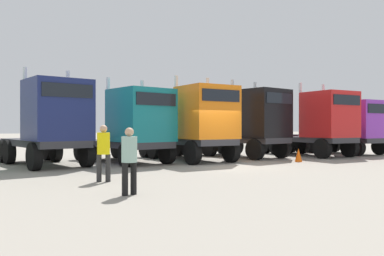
% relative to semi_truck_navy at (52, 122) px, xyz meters
% --- Properties ---
extents(ground, '(200.00, 200.00, 0.00)m').
position_rel_semi_truck_navy_xyz_m(ground, '(6.97, -3.29, -1.93)').
color(ground, gray).
extents(semi_truck_navy, '(3.74, 6.42, 4.33)m').
position_rel_semi_truck_navy_xyz_m(semi_truck_navy, '(0.00, 0.00, 0.00)').
color(semi_truck_navy, '#333338').
rests_on(semi_truck_navy, ground).
extents(semi_truck_teal, '(3.81, 6.22, 4.08)m').
position_rel_semi_truck_navy_xyz_m(semi_truck_teal, '(3.71, -0.14, -0.10)').
color(semi_truck_teal, '#333338').
rests_on(semi_truck_teal, ground).
extents(semi_truck_orange, '(3.12, 6.58, 4.31)m').
position_rel_semi_truck_navy_xyz_m(semi_truck_orange, '(6.92, -0.56, -0.00)').
color(semi_truck_orange, '#333338').
rests_on(semi_truck_orange, ground).
extents(semi_truck_black, '(3.80, 6.33, 4.38)m').
position_rel_semi_truck_navy_xyz_m(semi_truck_black, '(10.80, 0.25, 0.04)').
color(semi_truck_black, '#333338').
rests_on(semi_truck_black, ground).
extents(semi_truck_red, '(2.85, 6.24, 4.34)m').
position_rel_semi_truck_navy_xyz_m(semi_truck_red, '(14.91, -0.69, 0.02)').
color(semi_truck_red, '#333338').
rests_on(semi_truck_red, ground).
extents(semi_truck_purple, '(2.92, 6.02, 3.95)m').
position_rel_semi_truck_navy_xyz_m(semi_truck_purple, '(18.13, -0.17, -0.18)').
color(semi_truck_purple, '#333338').
rests_on(semi_truck_purple, ground).
extents(visitor_in_hivis, '(0.52, 0.52, 1.80)m').
position_rel_semi_truck_navy_xyz_m(visitor_in_hivis, '(0.82, -5.75, -0.89)').
color(visitor_in_hivis, '#292929').
rests_on(visitor_in_hivis, ground).
extents(visitor_with_camera, '(0.52, 0.52, 1.72)m').
position_rel_semi_truck_navy_xyz_m(visitor_with_camera, '(0.79, -8.52, -0.94)').
color(visitor_with_camera, black).
rests_on(visitor_with_camera, ground).
extents(traffic_cone_near, '(0.36, 0.36, 0.68)m').
position_rel_semi_truck_navy_xyz_m(traffic_cone_near, '(11.33, -2.85, -1.60)').
color(traffic_cone_near, '#F2590C').
rests_on(traffic_cone_near, ground).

